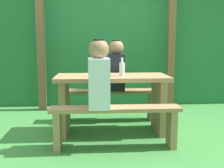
{
  "coord_description": "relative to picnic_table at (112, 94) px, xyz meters",
  "views": [
    {
      "loc": [
        -0.23,
        -3.51,
        1.15
      ],
      "look_at": [
        0.0,
        0.0,
        0.63
      ],
      "focal_mm": 45.48,
      "sensor_mm": 36.0,
      "label": 1
    }
  ],
  "objects": [
    {
      "name": "person_white_shirt",
      "position": [
        -0.17,
        -0.55,
        0.29
      ],
      "size": [
        0.25,
        0.35,
        0.72
      ],
      "color": "silver",
      "rests_on": "bench_near"
    },
    {
      "name": "cell_phone",
      "position": [
        -0.08,
        -0.13,
        0.24
      ],
      "size": [
        0.11,
        0.15,
        0.01
      ],
      "primitive_type": "cube",
      "rotation": [
        0.0,
        0.0,
        -0.29
      ],
      "color": "silver",
      "rests_on": "picnic_table"
    },
    {
      "name": "picnic_table",
      "position": [
        0.0,
        0.0,
        0.0
      ],
      "size": [
        1.4,
        0.64,
        0.74
      ],
      "color": "#9E7A51",
      "rests_on": "ground_plane"
    },
    {
      "name": "person_black_coat",
      "position": [
        0.1,
        0.55,
        0.29
      ],
      "size": [
        0.25,
        0.35,
        0.72
      ],
      "color": "black",
      "rests_on": "bench_far"
    },
    {
      "name": "bench_near",
      "position": [
        0.0,
        -0.56,
        -0.17
      ],
      "size": [
        1.4,
        0.24,
        0.46
      ],
      "color": "#9E7A51",
      "rests_on": "ground_plane"
    },
    {
      "name": "drinking_glass",
      "position": [
        -0.11,
        0.06,
        0.28
      ],
      "size": [
        0.07,
        0.07,
        0.08
      ],
      "primitive_type": "cylinder",
      "color": "silver",
      "rests_on": "picnic_table"
    },
    {
      "name": "hedge_backdrop",
      "position": [
        0.0,
        1.95,
        0.47
      ],
      "size": [
        6.4,
        0.7,
        1.95
      ],
      "primitive_type": "cube",
      "color": "#246D37",
      "rests_on": "ground_plane"
    },
    {
      "name": "pergola_post_left",
      "position": [
        -1.11,
        1.33,
        0.63
      ],
      "size": [
        0.12,
        0.12,
        2.26
      ],
      "primitive_type": "cube",
      "color": "brown",
      "rests_on": "ground_plane"
    },
    {
      "name": "pergola_post_right",
      "position": [
        1.11,
        1.33,
        0.63
      ],
      "size": [
        0.12,
        0.12,
        2.26
      ],
      "primitive_type": "cube",
      "color": "brown",
      "rests_on": "ground_plane"
    },
    {
      "name": "bench_far",
      "position": [
        0.0,
        0.56,
        -0.17
      ],
      "size": [
        1.4,
        0.24,
        0.46
      ],
      "color": "#9E7A51",
      "rests_on": "ground_plane"
    },
    {
      "name": "ground_plane",
      "position": [
        0.0,
        0.0,
        -0.5
      ],
      "size": [
        12.0,
        12.0,
        0.0
      ],
      "primitive_type": "plane",
      "color": "#3E863D"
    },
    {
      "name": "bottle_left",
      "position": [
        0.12,
        -0.05,
        0.33
      ],
      "size": [
        0.07,
        0.07,
        0.23
      ],
      "color": "silver",
      "rests_on": "picnic_table"
    },
    {
      "name": "bottle_right",
      "position": [
        -0.05,
        -0.01,
        0.32
      ],
      "size": [
        0.07,
        0.07,
        0.2
      ],
      "color": "silver",
      "rests_on": "picnic_table"
    }
  ]
}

